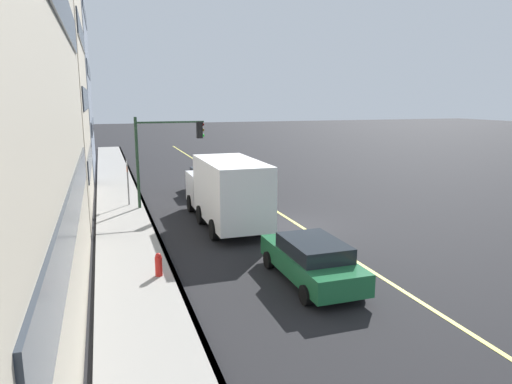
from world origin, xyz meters
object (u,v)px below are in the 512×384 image
object	(u,v)px
fire_hydrant	(159,267)
traffic_light_mast	(165,146)
car_black	(207,181)
street_sign_post	(128,179)
car_green	(311,259)
truck_white	(227,190)

from	to	relation	value
fire_hydrant	traffic_light_mast	bearing A→B (deg)	-9.36
car_black	street_sign_post	bearing A→B (deg)	114.26
car_black	fire_hydrant	distance (m)	14.19
traffic_light_mast	street_sign_post	size ratio (longest dim) A/B	1.85
street_sign_post	car_green	bearing A→B (deg)	-158.70
fire_hydrant	street_sign_post	bearing A→B (deg)	1.56
traffic_light_mast	street_sign_post	bearing A→B (deg)	64.96
street_sign_post	car_black	bearing A→B (deg)	-65.74
traffic_light_mast	car_green	bearing A→B (deg)	-165.76
car_black	truck_white	world-z (taller)	truck_white
car_black	traffic_light_mast	xyz separation A→B (m)	(-3.15, 2.92, 2.62)
street_sign_post	fire_hydrant	bearing A→B (deg)	-178.44
car_green	street_sign_post	world-z (taller)	street_sign_post
street_sign_post	fire_hydrant	xyz separation A→B (m)	(-11.20, -0.31, -1.14)
fire_hydrant	truck_white	bearing A→B (deg)	-33.67
truck_white	car_black	bearing A→B (deg)	-5.17
truck_white	fire_hydrant	xyz separation A→B (m)	(-5.90, 3.93, -1.22)
car_green	street_sign_post	distance (m)	13.91
car_green	street_sign_post	bearing A→B (deg)	21.30
car_green	fire_hydrant	world-z (taller)	car_green
truck_white	street_sign_post	xyz separation A→B (m)	(5.30, 4.24, -0.08)
car_green	truck_white	bearing A→B (deg)	6.02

